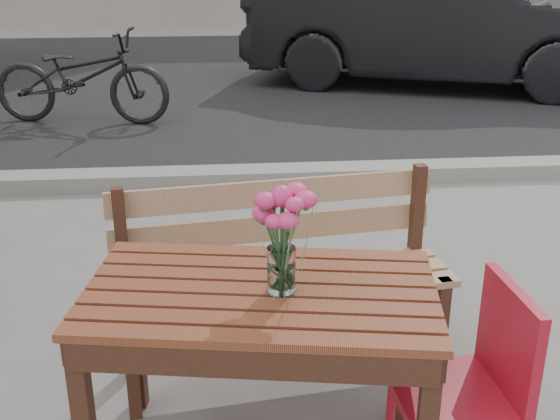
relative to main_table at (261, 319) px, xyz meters
name	(u,v)px	position (x,y,z in m)	size (l,w,h in m)	color
street	(225,114)	(-0.07, 5.08, -0.57)	(30.00, 8.12, 0.12)	black
main_table	(261,319)	(0.00, 0.00, 0.00)	(1.25, 0.85, 0.71)	#552416
main_bench	(280,254)	(0.12, 0.63, -0.06)	(1.46, 0.61, 0.88)	#916D4B
red_chair	(475,378)	(0.69, -0.18, -0.15)	(0.40, 0.40, 0.77)	#A91324
main_vase	(281,227)	(0.07, -0.02, 0.34)	(0.20, 0.20, 0.36)	white
parked_car	(439,23)	(2.55, 6.44, 0.16)	(1.59, 4.57, 1.51)	black
bicycle	(81,77)	(-1.47, 4.98, -0.14)	(0.61, 1.75, 0.92)	black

